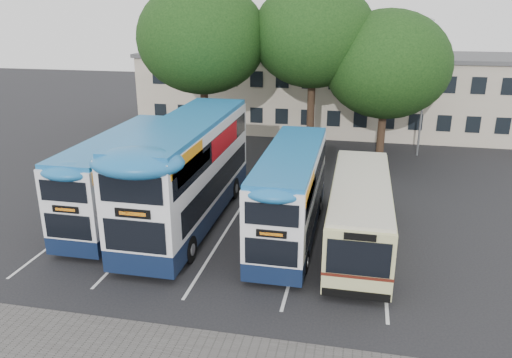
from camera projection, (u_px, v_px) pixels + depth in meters
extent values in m
plane|color=black|center=(291.00, 305.00, 17.24)|extent=(120.00, 120.00, 0.00)
cube|color=silver|center=(84.00, 221.00, 23.95)|extent=(0.12, 11.00, 0.01)
cube|color=silver|center=(152.00, 227.00, 23.27)|extent=(0.12, 11.00, 0.01)
cube|color=silver|center=(224.00, 234.00, 22.59)|extent=(0.12, 11.00, 0.01)
cube|color=silver|center=(301.00, 241.00, 21.91)|extent=(0.12, 11.00, 0.01)
cube|color=silver|center=(383.00, 249.00, 21.24)|extent=(0.12, 11.00, 0.01)
cube|color=#B0A28E|center=(337.00, 93.00, 41.24)|extent=(32.00, 8.00, 6.00)
cube|color=#4C4C4F|center=(339.00, 55.00, 40.24)|extent=(32.40, 8.40, 0.30)
cube|color=black|center=(334.00, 119.00, 37.94)|extent=(30.00, 0.06, 1.20)
cube|color=black|center=(335.00, 81.00, 37.03)|extent=(30.00, 0.06, 1.20)
cylinder|color=gray|center=(424.00, 90.00, 33.11)|extent=(0.14, 0.14, 9.00)
cube|color=gray|center=(432.00, 19.00, 31.64)|extent=(0.12, 0.80, 0.12)
cube|color=gray|center=(432.00, 20.00, 31.28)|extent=(0.25, 0.50, 0.12)
cylinder|color=black|center=(205.00, 116.00, 33.08)|extent=(0.50, 0.50, 5.80)
ellipsoid|color=black|center=(202.00, 38.00, 31.45)|extent=(8.24, 8.24, 7.01)
cylinder|color=black|center=(311.00, 115.00, 33.00)|extent=(0.50, 0.50, 5.94)
ellipsoid|color=black|center=(314.00, 35.00, 31.33)|extent=(7.76, 7.76, 6.60)
cylinder|color=black|center=(382.00, 128.00, 32.21)|extent=(0.50, 0.50, 4.68)
ellipsoid|color=black|center=(387.00, 64.00, 30.90)|extent=(7.87, 7.87, 6.69)
cube|color=#0F1C39|center=(126.00, 204.00, 24.29)|extent=(2.31, 9.69, 0.74)
cube|color=white|center=(122.00, 169.00, 23.70)|extent=(2.31, 9.69, 2.86)
cube|color=#1B66A6|center=(120.00, 139.00, 23.22)|extent=(2.26, 9.50, 0.28)
cube|color=black|center=(126.00, 183.00, 24.22)|extent=(2.35, 8.58, 0.92)
cube|color=black|center=(121.00, 156.00, 23.49)|extent=(2.35, 9.14, 0.83)
cube|color=orange|center=(111.00, 168.00, 20.16)|extent=(0.02, 2.95, 0.51)
cube|color=black|center=(65.00, 209.00, 19.22)|extent=(1.11, 0.06, 0.28)
cylinder|color=black|center=(131.00, 187.00, 27.16)|extent=(0.28, 0.92, 0.92)
cylinder|color=black|center=(167.00, 190.00, 26.75)|extent=(0.28, 0.92, 0.92)
cylinder|color=black|center=(71.00, 233.00, 21.61)|extent=(0.28, 0.92, 0.92)
cylinder|color=black|center=(115.00, 238.00, 21.20)|extent=(0.28, 0.92, 0.92)
cube|color=#0F1C39|center=(190.00, 206.00, 23.71)|extent=(2.80, 11.75, 0.90)
cube|color=white|center=(188.00, 162.00, 23.00)|extent=(2.80, 11.75, 3.47)
cube|color=#1B66A6|center=(186.00, 124.00, 22.41)|extent=(2.74, 11.51, 0.34)
cube|color=black|center=(191.00, 179.00, 23.62)|extent=(2.84, 10.40, 1.12)
cube|color=black|center=(187.00, 146.00, 22.74)|extent=(2.84, 11.08, 1.01)
cube|color=orange|center=(188.00, 159.00, 18.69)|extent=(0.02, 3.58, 0.62)
cube|color=black|center=(133.00, 214.00, 17.57)|extent=(1.34, 0.06, 0.34)
cylinder|color=black|center=(189.00, 185.00, 27.18)|extent=(0.34, 1.12, 1.12)
cylinder|color=black|center=(233.00, 188.00, 26.69)|extent=(0.34, 1.12, 1.12)
cylinder|color=black|center=(130.00, 243.00, 20.46)|extent=(0.34, 1.12, 1.12)
cylinder|color=black|center=(189.00, 249.00, 19.97)|extent=(0.34, 1.12, 1.12)
cube|color=#AE0B14|center=(225.00, 140.00, 23.76)|extent=(0.02, 4.48, 0.95)
cube|color=#0F1C39|center=(290.00, 223.00, 22.23)|extent=(2.25, 9.46, 0.72)
cube|color=white|center=(291.00, 186.00, 21.65)|extent=(2.25, 9.46, 2.79)
cube|color=#1B66A6|center=(291.00, 154.00, 21.18)|extent=(2.21, 9.27, 0.27)
cube|color=black|center=(291.00, 200.00, 22.15)|extent=(2.29, 8.38, 0.90)
cube|color=black|center=(291.00, 172.00, 21.45)|extent=(2.29, 8.92, 0.81)
cube|color=orange|center=(310.00, 187.00, 18.19)|extent=(0.02, 2.88, 0.50)
cube|color=black|center=(271.00, 234.00, 17.28)|extent=(1.08, 0.06, 0.27)
cylinder|color=black|center=(277.00, 203.00, 25.03)|extent=(0.27, 0.90, 0.90)
cylinder|color=black|center=(318.00, 206.00, 24.63)|extent=(0.27, 0.90, 0.90)
cylinder|color=black|center=(253.00, 257.00, 19.61)|extent=(0.27, 0.90, 0.90)
cylinder|color=black|center=(304.00, 262.00, 19.22)|extent=(0.27, 0.90, 0.90)
cube|color=#CAC886|center=(360.00, 212.00, 21.15)|extent=(2.41, 9.63, 2.46)
cube|color=beige|center=(362.00, 184.00, 20.73)|extent=(2.31, 9.25, 0.19)
cube|color=black|center=(360.00, 199.00, 21.46)|extent=(2.45, 7.71, 0.87)
cube|color=#541910|center=(359.00, 221.00, 21.28)|extent=(2.44, 9.65, 0.12)
cube|color=black|center=(358.00, 259.00, 16.57)|extent=(2.12, 0.06, 1.25)
cylinder|color=black|center=(327.00, 268.00, 18.67)|extent=(0.29, 0.96, 0.96)
cylinder|color=black|center=(387.00, 274.00, 18.24)|extent=(0.29, 0.96, 0.96)
cylinder|color=black|center=(336.00, 207.00, 24.37)|extent=(0.29, 0.96, 0.96)
cylinder|color=black|center=(382.00, 211.00, 23.95)|extent=(0.29, 0.96, 0.96)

